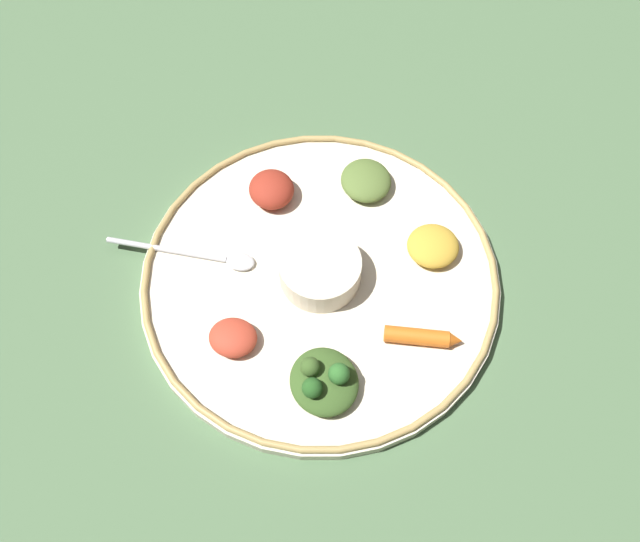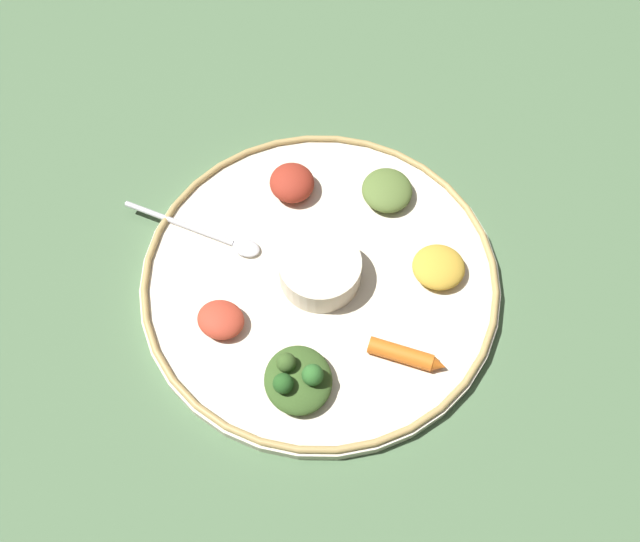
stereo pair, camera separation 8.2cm
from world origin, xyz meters
The scene contains 11 objects.
ground_plane centered at (0.00, 0.00, 0.00)m, with size 2.40×2.40×0.00m, color #4C6B47.
platter centered at (0.00, 0.00, 0.01)m, with size 0.42×0.42×0.02m, color beige.
platter_rim centered at (0.00, 0.00, 0.02)m, with size 0.42×0.42×0.01m, color tan.
center_bowl centered at (0.00, 0.00, 0.04)m, with size 0.10×0.10×0.04m.
spoon centered at (0.01, -0.14, 0.02)m, with size 0.03×0.18×0.01m.
greens_pile centered at (0.13, 0.04, 0.03)m, with size 0.11×0.11×0.04m.
carrot_near_spoon centered at (0.04, 0.13, 0.02)m, with size 0.03×0.09×0.02m.
mound_beet centered at (-0.09, -0.09, 0.03)m, with size 0.06×0.06×0.03m, color maroon.
mound_berbere_red centered at (0.11, -0.07, 0.03)m, with size 0.05×0.05×0.02m, color #B73D28.
mound_lentil_yellow centered at (-0.07, 0.12, 0.03)m, with size 0.06×0.06×0.02m, color gold.
mound_collards centered at (-0.14, 0.02, 0.03)m, with size 0.07×0.06×0.03m, color #567033.
Camera 1 is at (0.38, 0.11, 0.75)m, focal length 39.97 mm.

